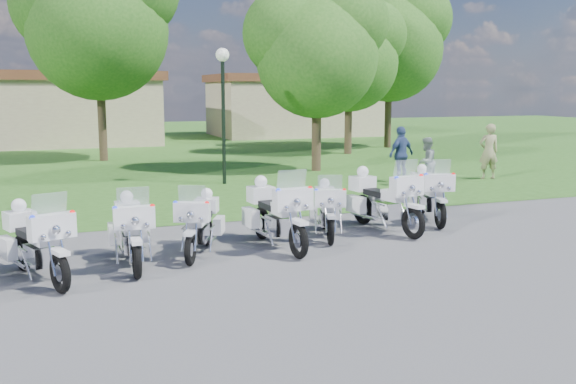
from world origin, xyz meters
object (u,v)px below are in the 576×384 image
object	(u,v)px
motorcycle_3	(200,223)
lamp_post	(223,83)
motorcycle_5	(327,209)
bystander_b	(426,162)
bystander_a	(489,152)
motorcycle_6	(383,199)
motorcycle_4	(276,213)
motorcycle_1	(36,241)
motorcycle_7	(429,194)
motorcycle_2	(131,230)
bystander_c	(401,155)

from	to	relation	value
motorcycle_3	lamp_post	bearing A→B (deg)	-82.93
motorcycle_5	motorcycle_3	bearing A→B (deg)	29.58
motorcycle_3	bystander_b	size ratio (longest dim) A/B	1.25
bystander_a	motorcycle_6	bearing A→B (deg)	51.87
motorcycle_3	motorcycle_4	distance (m)	1.54
motorcycle_6	lamp_post	bearing A→B (deg)	-88.88
motorcycle_4	motorcycle_5	distance (m)	1.47
motorcycle_1	motorcycle_3	distance (m)	3.02
motorcycle_5	bystander_b	xyz separation A→B (m)	(5.83, 5.38, 0.20)
bystander_b	lamp_post	bearing A→B (deg)	-60.74
motorcycle_3	lamp_post	xyz separation A→B (m)	(2.72, 8.75, 2.74)
motorcycle_6	motorcycle_7	xyz separation A→B (m)	(1.55, 0.55, -0.04)
motorcycle_2	bystander_c	bearing A→B (deg)	-141.32
motorcycle_3	motorcycle_7	distance (m)	5.96
motorcycle_3	motorcycle_2	bearing A→B (deg)	39.11
motorcycle_5	lamp_post	bearing A→B (deg)	-70.30
motorcycle_4	motorcycle_7	distance (m)	4.47
motorcycle_1	motorcycle_5	bearing A→B (deg)	171.84
motorcycle_7	motorcycle_6	bearing A→B (deg)	36.34
bystander_b	motorcycle_5	bearing A→B (deg)	6.98
bystander_c	motorcycle_5	bearing A→B (deg)	30.51
motorcycle_2	motorcycle_5	world-z (taller)	motorcycle_2
motorcycle_1	bystander_a	xyz separation A→B (m)	(14.64, 7.49, 0.32)
motorcycle_2	motorcycle_6	bearing A→B (deg)	-168.40
motorcycle_4	bystander_b	distance (m)	9.33
motorcycle_3	motorcycle_4	bearing A→B (deg)	-155.64
motorcycle_6	bystander_b	bearing A→B (deg)	-139.79
motorcycle_3	motorcycle_5	bearing A→B (deg)	-144.58
motorcycle_2	motorcycle_4	bearing A→B (deg)	-171.53
motorcycle_1	motorcycle_7	size ratio (longest dim) A/B	0.97
motorcycle_1	lamp_post	bearing A→B (deg)	-141.84
motorcycle_7	motorcycle_3	bearing A→B (deg)	28.38
motorcycle_7	bystander_a	bearing A→B (deg)	-120.20
motorcycle_1	motorcycle_7	world-z (taller)	motorcycle_7
motorcycle_7	bystander_c	world-z (taller)	bystander_c
motorcycle_3	bystander_b	bearing A→B (deg)	-121.36
motorcycle_1	motorcycle_6	distance (m)	7.35
lamp_post	bystander_b	bearing A→B (deg)	-25.00
lamp_post	bystander_c	size ratio (longest dim) A/B	2.35
motorcycle_2	lamp_post	distance (m)	10.32
motorcycle_4	lamp_post	size ratio (longest dim) A/B	0.55
motorcycle_3	bystander_a	bearing A→B (deg)	-125.85
motorcycle_7	bystander_b	bearing A→B (deg)	-104.62
motorcycle_6	motorcycle_5	bearing A→B (deg)	-6.22
motorcycle_1	lamp_post	distance (m)	11.39
motorcycle_6	lamp_post	size ratio (longest dim) A/B	0.55
motorcycle_5	bystander_a	world-z (taller)	bystander_a
motorcycle_5	motorcycle_7	world-z (taller)	motorcycle_7
motorcycle_2	lamp_post	size ratio (longest dim) A/B	0.51
motorcycle_1	motorcycle_2	size ratio (longest dim) A/B	0.97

